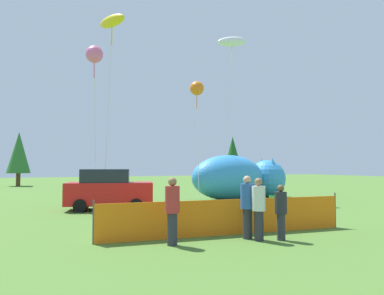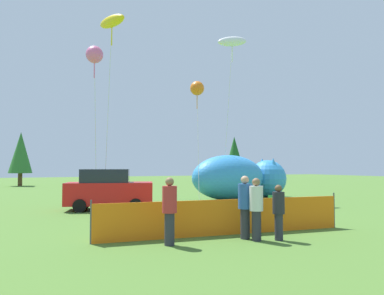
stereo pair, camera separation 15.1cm
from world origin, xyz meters
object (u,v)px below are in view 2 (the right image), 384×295
object	(u,v)px
spectator_in_grey_shirt	(256,206)
inflatable_cat	(239,179)
kite_yellow_hero	(112,22)
spectator_in_yellow_shirt	(245,204)
spectator_in_green_shirt	(279,210)
kite_white_ghost	(232,42)
folding_chair	(275,204)
spectator_in_black_shirt	(170,208)
kite_pink_octopus	(94,55)
kite_orange_flower	(197,89)
parked_car	(109,190)

from	to	relation	value
spectator_in_grey_shirt	inflatable_cat	bearing A→B (deg)	60.55
inflatable_cat	kite_yellow_hero	size ratio (longest dim) A/B	0.75
kite_yellow_hero	spectator_in_yellow_shirt	bearing A→B (deg)	-79.50
spectator_in_green_shirt	spectator_in_yellow_shirt	bearing A→B (deg)	141.93
spectator_in_green_shirt	kite_white_ghost	bearing A→B (deg)	65.68
folding_chair	kite_white_ghost	size ratio (longest dim) A/B	0.09
inflatable_cat	spectator_in_black_shirt	xyz separation A→B (m)	(-9.15, -11.28, -0.30)
folding_chair	kite_yellow_hero	distance (m)	12.68
folding_chair	kite_pink_octopus	bearing A→B (deg)	113.27
inflatable_cat	spectator_in_green_shirt	bearing A→B (deg)	-128.64
folding_chair	kite_orange_flower	size ratio (longest dim) A/B	0.12
kite_white_ghost	kite_yellow_hero	distance (m)	7.59
spectator_in_green_shirt	kite_white_ghost	distance (m)	15.02
kite_white_ghost	kite_yellow_hero	xyz separation A→B (m)	(-7.59, -0.28, -0.05)
kite_yellow_hero	kite_pink_octopus	bearing A→B (deg)	124.58
spectator_in_grey_shirt	kite_white_ghost	size ratio (longest dim) A/B	0.17
spectator_in_yellow_shirt	spectator_in_green_shirt	distance (m)	0.98
spectator_in_grey_shirt	kite_orange_flower	xyz separation A→B (m)	(3.67, 11.84, 6.01)
spectator_in_black_shirt	kite_orange_flower	distance (m)	14.27
spectator_in_green_shirt	spectator_in_grey_shirt	distance (m)	0.67
spectator_in_black_shirt	spectator_in_green_shirt	bearing A→B (deg)	-12.23
spectator_in_black_shirt	kite_white_ghost	size ratio (longest dim) A/B	0.18
spectator_in_grey_shirt	kite_yellow_hero	bearing A→B (deg)	100.88
kite_pink_octopus	kite_white_ghost	xyz separation A→B (m)	(8.30, -0.76, 1.64)
parked_car	spectator_in_black_shirt	world-z (taller)	parked_car
folding_chair	spectator_in_grey_shirt	xyz separation A→B (m)	(-3.62, -3.93, 0.46)
parked_car	spectator_in_grey_shirt	xyz separation A→B (m)	(2.32, -9.33, 0.00)
spectator_in_grey_shirt	kite_yellow_hero	xyz separation A→B (m)	(-2.01, 10.46, 8.84)
inflatable_cat	kite_orange_flower	size ratio (longest dim) A/B	1.04
spectator_in_green_shirt	spectator_in_black_shirt	distance (m)	3.22
parked_car	kite_pink_octopus	size ratio (longest dim) A/B	0.51
spectator_in_grey_shirt	kite_yellow_hero	distance (m)	13.84
inflatable_cat	kite_pink_octopus	size ratio (longest dim) A/B	0.89
inflatable_cat	folding_chair	bearing A→B (deg)	-123.09
parked_car	spectator_in_green_shirt	bearing A→B (deg)	-55.83
folding_chair	spectator_in_black_shirt	xyz separation A→B (m)	(-6.13, -3.47, 0.48)
parked_car	spectator_in_yellow_shirt	bearing A→B (deg)	-59.29
folding_chair	kite_orange_flower	xyz separation A→B (m)	(0.06, 7.91, 6.46)
spectator_in_yellow_shirt	kite_pink_octopus	bearing A→B (deg)	103.09
spectator_in_grey_shirt	spectator_in_black_shirt	xyz separation A→B (m)	(-2.51, 0.46, 0.02)
kite_yellow_hero	kite_white_ghost	bearing A→B (deg)	2.10
inflatable_cat	spectator_in_yellow_shirt	world-z (taller)	inflatable_cat
folding_chair	kite_white_ghost	bearing A→B (deg)	57.21
parked_car	inflatable_cat	world-z (taller)	inflatable_cat
spectator_in_grey_shirt	kite_white_ghost	distance (m)	15.02
spectator_in_yellow_shirt	spectator_in_grey_shirt	xyz separation A→B (m)	(0.14, -0.38, -0.03)
parked_car	kite_orange_flower	xyz separation A→B (m)	(5.99, 2.51, 6.01)
kite_orange_flower	inflatable_cat	bearing A→B (deg)	-1.93
spectator_in_green_shirt	kite_yellow_hero	xyz separation A→B (m)	(-2.64, 10.68, 8.95)
parked_car	kite_yellow_hero	distance (m)	8.92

